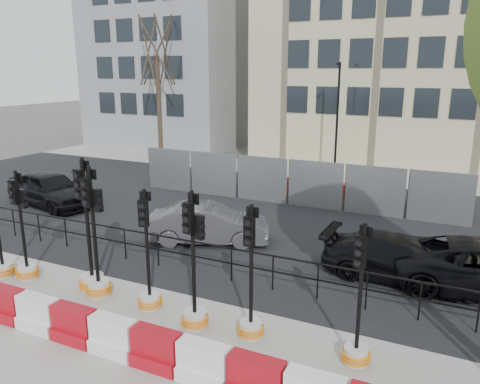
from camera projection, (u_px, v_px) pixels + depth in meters
The scene contains 22 objects.
ground at pixel (170, 292), 12.22m from camera, with size 120.00×120.00×0.00m, color #51514C.
sidewalk_near at pixel (88, 352), 9.59m from camera, with size 40.00×6.00×0.02m, color gray.
road at pixel (270, 217), 18.33m from camera, with size 40.00×14.00×0.03m, color black.
sidewalk_far at pixel (330, 173), 26.20m from camera, with size 40.00×4.00×0.02m, color gray.
building_grey at pixel (174, 51), 35.47m from camera, with size 11.00×9.06×14.00m.
building_cream at pixel (395, 12), 28.32m from camera, with size 15.00×10.06×18.00m.
kerb_railing at pixel (193, 251), 13.09m from camera, with size 18.00×0.04×1.00m.
heras_fencing at pixel (307, 187), 20.44m from camera, with size 14.33×1.72×2.00m.
lamp_post_far at pixel (337, 117), 24.28m from camera, with size 0.12×0.56×6.00m.
tree_bare_far at pixel (157, 52), 28.64m from camera, with size 2.00×2.00×9.00m.
barrier_row at pixel (94, 331), 9.68m from camera, with size 14.65×0.50×0.80m.
traffic_signal_a at pixel (1, 255), 12.93m from camera, with size 0.62×0.62×3.12m.
traffic_signal_b at pixel (25, 254), 12.78m from camera, with size 0.61×0.61×3.07m.
traffic_signal_c at pixel (91, 264), 12.11m from camera, with size 0.70×0.70×3.54m.
traffic_signal_d at pixel (97, 267), 11.78m from camera, with size 0.67×0.67×3.39m.
traffic_signal_e at pixel (149, 285), 11.19m from camera, with size 0.59×0.59×3.00m.
traffic_signal_f at pixel (194, 297), 10.32m from camera, with size 0.63×0.63×3.19m.
traffic_signal_g at pixel (251, 311), 9.99m from camera, with size 0.59×0.59×3.00m.
traffic_signal_h at pixel (357, 336), 9.08m from camera, with size 0.57×0.57×2.92m.
car_a at pixel (50, 189), 19.65m from camera, with size 4.70×2.63×1.51m, color black.
car_b at pixel (208, 224), 15.53m from camera, with size 4.25×2.82×1.32m, color #424246.
car_c at pixel (401, 259), 12.75m from camera, with size 4.31×1.86×1.24m, color black.
Camera 1 is at (6.44, -9.29, 5.61)m, focal length 35.00 mm.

